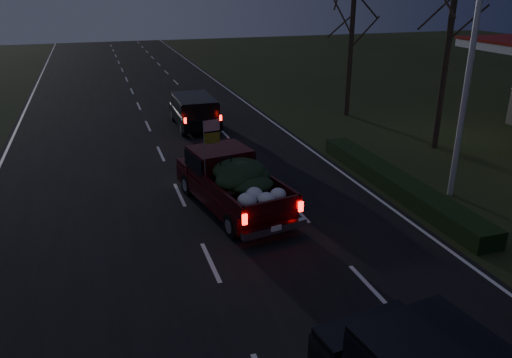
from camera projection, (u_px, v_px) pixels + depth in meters
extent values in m
plane|color=black|center=(211.00, 263.00, 13.87)|extent=(120.00, 120.00, 0.00)
cube|color=black|center=(211.00, 262.00, 13.87)|extent=(14.00, 120.00, 0.02)
cube|color=black|center=(395.00, 183.00, 18.66)|extent=(1.00, 10.00, 0.60)
cylinder|color=silver|center=(469.00, 71.00, 16.73)|extent=(0.20, 0.20, 9.00)
cylinder|color=black|center=(447.00, 56.00, 22.11)|extent=(0.28, 0.28, 8.50)
cylinder|color=black|center=(350.00, 54.00, 28.30)|extent=(0.28, 0.28, 7.00)
cube|color=#34070A|center=(232.00, 191.00, 17.06)|extent=(2.97, 5.52, 0.58)
cube|color=#34070A|center=(220.00, 161.00, 17.55)|extent=(2.20, 1.99, 0.94)
cube|color=black|center=(220.00, 158.00, 17.51)|extent=(2.28, 1.90, 0.58)
cube|color=#34070A|center=(250.00, 196.00, 15.82)|extent=(2.42, 3.22, 0.06)
ellipsoid|color=black|center=(244.00, 177.00, 16.10)|extent=(1.98, 2.15, 0.63)
cylinder|color=gray|center=(204.00, 153.00, 16.09)|extent=(0.03, 0.03, 2.10)
cube|color=red|center=(212.00, 126.00, 15.90)|extent=(0.54, 0.11, 0.36)
cube|color=gold|center=(212.00, 138.00, 16.05)|extent=(0.54, 0.11, 0.36)
cube|color=black|center=(194.00, 115.00, 26.90)|extent=(2.00, 4.77, 0.60)
cube|color=black|center=(194.00, 104.00, 26.43)|extent=(1.88, 3.48, 0.79)
cube|color=black|center=(194.00, 103.00, 26.40)|extent=(1.97, 3.38, 0.48)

